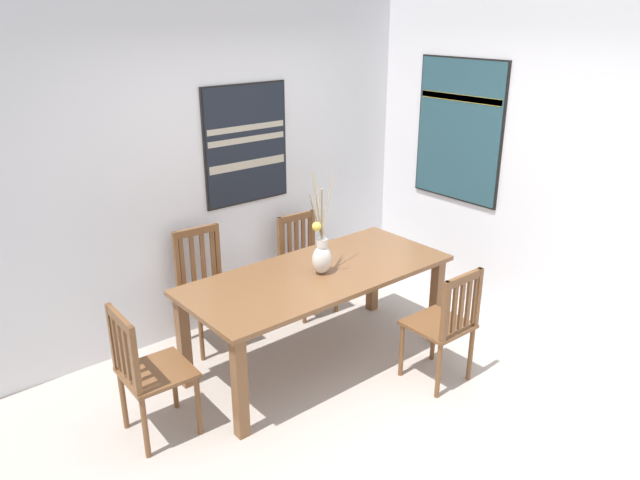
# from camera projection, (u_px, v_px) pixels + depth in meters

# --- Properties ---
(ground_plane) EXTENTS (6.40, 6.40, 0.03)m
(ground_plane) POSITION_uv_depth(u_px,v_px,m) (381.00, 406.00, 4.28)
(ground_plane) COLOR #B2A89E
(wall_back) EXTENTS (6.40, 0.12, 2.70)m
(wall_back) POSITION_uv_depth(u_px,v_px,m) (231.00, 168.00, 5.12)
(wall_back) COLOR silver
(wall_back) RESTS_ON ground_plane
(wall_side) EXTENTS (0.12, 6.40, 2.70)m
(wall_side) POSITION_uv_depth(u_px,v_px,m) (549.00, 175.00, 4.90)
(wall_side) COLOR silver
(wall_side) RESTS_ON ground_plane
(dining_table) EXTENTS (2.07, 0.90, 0.77)m
(dining_table) POSITION_uv_depth(u_px,v_px,m) (318.00, 285.00, 4.56)
(dining_table) COLOR brown
(dining_table) RESTS_ON ground_plane
(centerpiece_vase) EXTENTS (0.30, 0.24, 0.76)m
(centerpiece_vase) POSITION_uv_depth(u_px,v_px,m) (322.00, 254.00, 4.45)
(centerpiece_vase) COLOR silver
(centerpiece_vase) RESTS_ON dining_table
(chair_0) EXTENTS (0.45, 0.45, 0.97)m
(chair_0) POSITION_uv_depth(u_px,v_px,m) (206.00, 286.00, 4.92)
(chair_0) COLOR brown
(chair_0) RESTS_ON ground_plane
(chair_1) EXTENTS (0.43, 0.43, 0.92)m
(chair_1) POSITION_uv_depth(u_px,v_px,m) (445.00, 323.00, 4.37)
(chair_1) COLOR brown
(chair_1) RESTS_ON ground_plane
(chair_2) EXTENTS (0.43, 0.43, 0.92)m
(chair_2) POSITION_uv_depth(u_px,v_px,m) (148.00, 371.00, 3.80)
(chair_2) COLOR brown
(chair_2) RESTS_ON ground_plane
(chair_3) EXTENTS (0.44, 0.44, 0.89)m
(chair_3) POSITION_uv_depth(u_px,v_px,m) (305.00, 260.00, 5.49)
(chair_3) COLOR brown
(chair_3) RESTS_ON ground_plane
(painting_on_back_wall) EXTENTS (0.81, 0.05, 1.01)m
(painting_on_back_wall) POSITION_uv_depth(u_px,v_px,m) (246.00, 145.00, 5.07)
(painting_on_back_wall) COLOR black
(painting_on_side_wall) EXTENTS (0.05, 0.92, 1.27)m
(painting_on_side_wall) POSITION_uv_depth(u_px,v_px,m) (459.00, 130.00, 5.41)
(painting_on_side_wall) COLOR black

